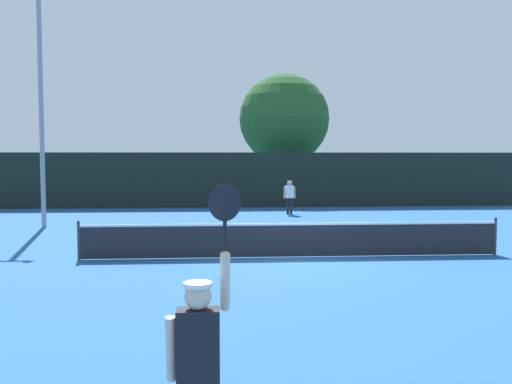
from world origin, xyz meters
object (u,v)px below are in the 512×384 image
object	(u,v)px
light_pole	(41,90)
large_tree	(284,119)
player_receiving	(289,194)
tennis_ball	(257,242)
player_serving	(199,347)
parked_car_near	(384,185)

from	to	relation	value
light_pole	large_tree	distance (m)	17.00
player_receiving	tennis_ball	world-z (taller)	player_receiving
player_serving	player_receiving	size ratio (longest dim) A/B	1.61
large_tree	parked_car_near	world-z (taller)	large_tree
tennis_ball	parked_car_near	distance (m)	22.81
player_receiving	large_tree	bearing A→B (deg)	-95.09
player_receiving	parked_car_near	xyz separation A→B (m)	(8.18, 11.71, -0.21)
light_pole	parked_car_near	size ratio (longest dim) A/B	2.24
parked_car_near	tennis_ball	bearing A→B (deg)	-119.82
player_serving	large_tree	distance (m)	31.06
player_receiving	parked_car_near	distance (m)	14.28
large_tree	parked_car_near	distance (m)	9.08
parked_car_near	player_receiving	bearing A→B (deg)	-127.79
tennis_ball	large_tree	size ratio (longest dim) A/B	0.01
tennis_ball	player_serving	bearing A→B (deg)	-96.28
player_serving	parked_car_near	bearing A→B (deg)	70.58
player_serving	parked_car_near	distance (m)	35.47
player_serving	tennis_ball	xyz separation A→B (m)	(1.45, 13.14, -1.12)
large_tree	parked_car_near	size ratio (longest dim) A/B	1.86
tennis_ball	large_tree	bearing A→B (deg)	80.38
light_pole	large_tree	xyz separation A→B (m)	(11.07, 12.91, -0.26)
player_serving	light_pole	xyz separation A→B (m)	(-6.68, 17.59, 4.22)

